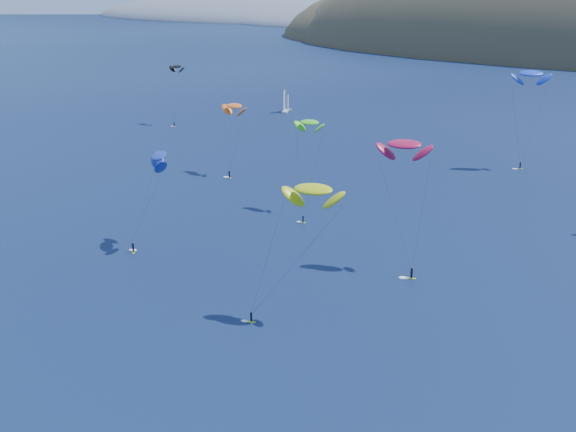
{
  "coord_description": "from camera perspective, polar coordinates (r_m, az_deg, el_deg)",
  "views": [
    {
      "loc": [
        62.26,
        -42.18,
        52.79
      ],
      "look_at": [
        -11.02,
        80.0,
        9.0
      ],
      "focal_mm": 50.0,
      "sensor_mm": 36.0,
      "label": 1
    }
  ],
  "objects": [
    {
      "name": "kitesurfer_4",
      "position": [
        230.37,
        16.91,
        9.67
      ],
      "size": [
        11.46,
        9.03,
        28.9
      ],
      "rotation": [
        0.0,
        0.0,
        0.47
      ],
      "color": "#B0DA18",
      "rests_on": "ground"
    },
    {
      "name": "kitesurfer_2",
      "position": [
        122.54,
        1.8,
        1.91
      ],
      "size": [
        12.41,
        11.16,
        23.39
      ],
      "rotation": [
        0.0,
        0.0,
        0.21
      ],
      "color": "#B0DA18",
      "rests_on": "ground"
    },
    {
      "name": "kitesurfer_12",
      "position": [
        289.87,
        -7.91,
        10.48
      ],
      "size": [
        7.15,
        8.25,
        22.19
      ],
      "rotation": [
        0.0,
        0.0,
        -0.16
      ],
      "color": "#B0DA18",
      "rests_on": "ground"
    },
    {
      "name": "kitesurfer_3",
      "position": [
        181.91,
        1.53,
        6.66
      ],
      "size": [
        9.18,
        13.15,
        21.96
      ],
      "rotation": [
        0.0,
        0.0,
        0.02
      ],
      "color": "#B0DA18",
      "rests_on": "ground"
    },
    {
      "name": "kitesurfer_1",
      "position": [
        215.94,
        -3.85,
        7.8
      ],
      "size": [
        9.08,
        9.51,
        20.51
      ],
      "rotation": [
        0.0,
        0.0,
        -0.24
      ],
      "color": "#B0DA18",
      "rests_on": "ground"
    },
    {
      "name": "kitesurfer_10",
      "position": [
        159.25,
        -9.19,
        4.23
      ],
      "size": [
        10.09,
        13.28,
        20.7
      ],
      "rotation": [
        0.0,
        0.0,
        -0.78
      ],
      "color": "#B0DA18",
      "rests_on": "ground"
    },
    {
      "name": "kitesurfer_9",
      "position": [
        146.28,
        8.28,
        5.06
      ],
      "size": [
        11.22,
        10.5,
        25.49
      ],
      "rotation": [
        0.0,
        0.0,
        0.31
      ],
      "color": "#B0DA18",
      "rests_on": "ground"
    },
    {
      "name": "headland",
      "position": [
        942.55,
        -1.74,
        13.66
      ],
      "size": [
        460.0,
        250.0,
        60.0
      ],
      "color": "slate",
      "rests_on": "ground"
    },
    {
      "name": "sailboat",
      "position": [
        313.74,
        -0.18,
        7.56
      ],
      "size": [
        8.18,
        7.55,
        9.76
      ],
      "rotation": [
        0.0,
        0.0,
        0.38
      ],
      "color": "white",
      "rests_on": "ground"
    }
  ]
}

